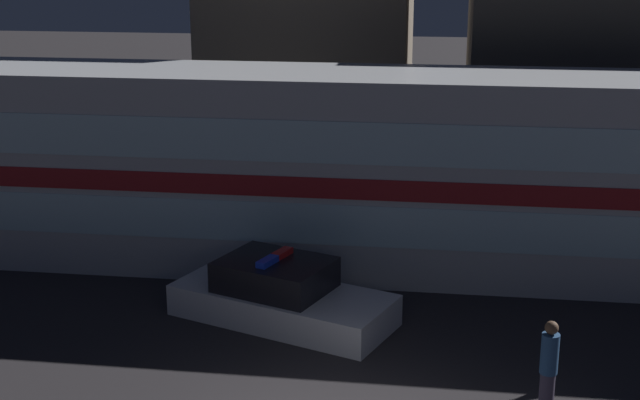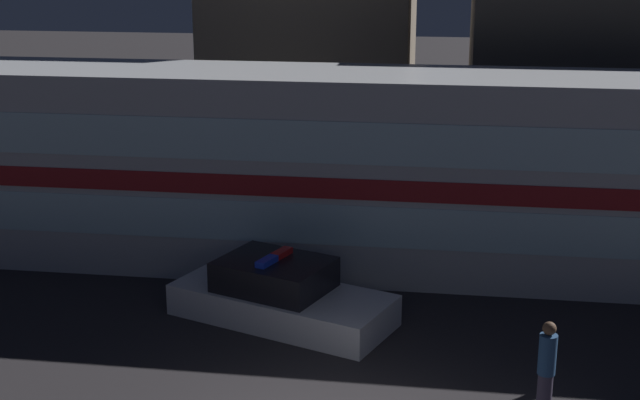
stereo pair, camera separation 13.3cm
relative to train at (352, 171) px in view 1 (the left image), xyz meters
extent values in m
cube|color=#B7BABF|center=(0.00, 0.01, 0.00)|extent=(19.89, 3.04, 4.44)
cube|color=maroon|center=(0.00, -1.52, 0.00)|extent=(19.49, 0.03, 0.44)
cube|color=silver|center=(0.00, -1.52, -0.80)|extent=(18.89, 0.02, 0.89)
cube|color=silver|center=(0.00, -1.52, 0.98)|extent=(18.89, 0.02, 0.89)
cube|color=silver|center=(-1.00, -3.32, -1.91)|extent=(4.67, 3.22, 0.62)
cube|color=black|center=(-1.16, -3.26, -1.30)|extent=(2.50, 2.22, 0.59)
cube|color=blue|center=(-1.25, -3.52, -0.95)|extent=(0.38, 0.58, 0.12)
cube|color=red|center=(-1.06, -3.01, -0.95)|extent=(0.38, 0.58, 0.12)
cylinder|color=#3F384C|center=(3.73, -6.47, -1.83)|extent=(0.23, 0.23, 0.78)
cylinder|color=navy|center=(3.73, -6.47, -1.11)|extent=(0.28, 0.28, 0.65)
sphere|color=brown|center=(3.73, -6.47, -0.68)|extent=(0.21, 0.21, 0.21)
cube|color=#726656|center=(-2.30, 9.02, 2.87)|extent=(6.27, 5.48, 10.18)
camera|label=1|loc=(1.98, -19.26, 4.94)|focal=50.00mm
camera|label=2|loc=(2.11, -19.24, 4.94)|focal=50.00mm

